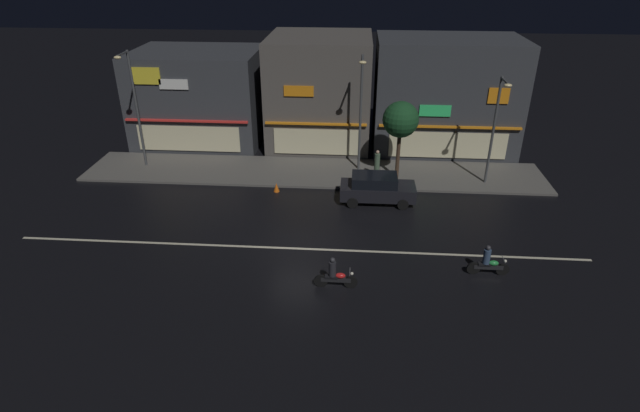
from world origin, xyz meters
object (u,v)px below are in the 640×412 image
streetlamp_mid (361,105)px  streetlamp_east (496,123)px  streetlamp_west (134,101)px  traffic_cone (276,187)px  motorcycle_following (488,263)px  motorcycle_lead (335,275)px  pedestrian_on_sidewalk (377,165)px  parked_car_near_kerb (377,188)px

streetlamp_mid → streetlamp_east: 8.06m
streetlamp_west → streetlamp_mid: size_ratio=1.02×
streetlamp_east → traffic_cone: 13.50m
motorcycle_following → streetlamp_west: bearing=-29.0°
streetlamp_east → traffic_cone: (-12.84, -1.77, -3.79)m
streetlamp_mid → motorcycle_lead: streetlamp_mid is taller
streetlamp_east → motorcycle_lead: (-8.86, -11.15, -3.43)m
streetlamp_mid → streetlamp_east: (7.90, -1.59, -0.41)m
motorcycle_lead → streetlamp_mid: bearing=-100.1°
streetlamp_east → pedestrian_on_sidewalk: (-6.76, 0.30, -3.04)m
pedestrian_on_sidewalk → traffic_cone: (-6.08, -2.07, -0.75)m
streetlamp_east → motorcycle_lead: size_ratio=3.47×
streetlamp_west → streetlamp_mid: 14.28m
pedestrian_on_sidewalk → parked_car_near_kerb: bearing=-64.6°
pedestrian_on_sidewalk → streetlamp_east: bearing=24.3°
motorcycle_lead → traffic_cone: motorcycle_lead is taller
streetlamp_east → motorcycle_following: 10.46m
streetlamp_east → pedestrian_on_sidewalk: streetlamp_east is taller
pedestrian_on_sidewalk → motorcycle_following: (4.74, -9.98, -0.39)m
motorcycle_following → traffic_cone: 13.40m
streetlamp_mid → motorcycle_lead: bearing=-94.3°
streetlamp_west → motorcycle_lead: 18.58m
parked_car_near_kerb → motorcycle_following: (4.82, -6.99, -0.24)m
traffic_cone → streetlamp_east: bearing=7.8°
streetlamp_mid → traffic_cone: bearing=-145.8°
streetlamp_mid → motorcycle_following: (5.87, -11.26, -3.84)m
parked_car_near_kerb → motorcycle_lead: 8.71m
streetlamp_west → parked_car_near_kerb: streetlamp_west is taller
streetlamp_west → parked_car_near_kerb: (15.33, -3.89, -3.68)m
pedestrian_on_sidewalk → motorcycle_following: size_ratio=0.99×
streetlamp_mid → streetlamp_east: bearing=-11.4°
motorcycle_lead → motorcycle_following: (6.84, 1.47, 0.00)m
streetlamp_west → streetlamp_mid: bearing=1.5°
pedestrian_on_sidewalk → traffic_cone: 6.46m
parked_car_near_kerb → motorcycle_following: parked_car_near_kerb is taller
streetlamp_west → pedestrian_on_sidewalk: bearing=-3.3°
motorcycle_following → traffic_cone: bearing=-36.8°
pedestrian_on_sidewalk → parked_car_near_kerb: 2.99m
streetlamp_west → parked_car_near_kerb: 16.24m
streetlamp_east → parked_car_near_kerb: (-6.84, -2.69, -3.19)m
motorcycle_lead → traffic_cone: 10.20m
streetlamp_west → streetlamp_east: streetlamp_west is taller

